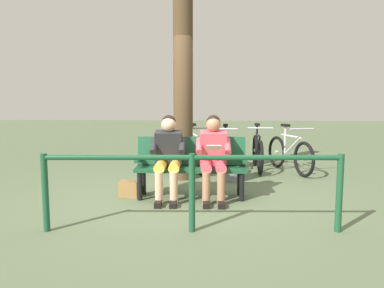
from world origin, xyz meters
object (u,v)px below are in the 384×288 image
(bench, at_px, (191,162))
(bicycle_green, at_px, (225,154))
(bicycle_orange, at_px, (258,152))
(bicycle_silver, at_px, (195,152))
(person_companion, at_px, (168,153))
(bicycle_red, at_px, (170,152))
(tree_trunk, at_px, (183,68))
(bicycle_black, at_px, (289,154))
(handbag, at_px, (130,189))
(person_reading, at_px, (213,153))
(litter_bin, at_px, (231,159))

(bench, xyz_separation_m, bicycle_green, (-0.57, -1.89, -0.15))
(bicycle_orange, xyz_separation_m, bicycle_silver, (1.27, 0.07, 0.00))
(person_companion, relative_size, bicycle_orange, 0.71)
(bicycle_green, height_order, bicycle_red, same)
(person_companion, relative_size, tree_trunk, 0.31)
(person_companion, height_order, bicycle_red, person_companion)
(bench, relative_size, bicycle_black, 1.00)
(handbag, height_order, bicycle_black, bicycle_black)
(bench, xyz_separation_m, bicycle_red, (0.56, -2.14, -0.15))
(tree_trunk, bearing_deg, bench, 99.68)
(person_reading, height_order, person_companion, same)
(person_companion, bearing_deg, handbag, -8.18)
(person_reading, relative_size, litter_bin, 1.57)
(litter_bin, relative_size, bicycle_black, 0.48)
(bench, xyz_separation_m, bicycle_black, (-1.83, -1.94, -0.15))
(bicycle_orange, xyz_separation_m, bicycle_red, (1.79, -0.01, 0.00))
(litter_bin, bearing_deg, person_reading, 74.87)
(bench, distance_m, bicycle_orange, 2.47)
(bench, relative_size, bicycle_orange, 0.96)
(tree_trunk, bearing_deg, person_companion, 85.34)
(person_reading, distance_m, bicycle_orange, 2.49)
(litter_bin, distance_m, bicycle_black, 1.49)
(litter_bin, height_order, bicycle_red, bicycle_red)
(tree_trunk, bearing_deg, handbag, 62.00)
(person_reading, relative_size, bicycle_orange, 0.71)
(bench, height_order, bicycle_red, bicycle_red)
(litter_bin, xyz_separation_m, bicycle_orange, (-0.59, -1.10, -0.03))
(bench, distance_m, person_companion, 0.39)
(bicycle_red, bearing_deg, handbag, -26.63)
(bicycle_orange, bearing_deg, litter_bin, -26.92)
(bicycle_black, xyz_separation_m, bicycle_silver, (1.87, -0.12, 0.00))
(person_companion, xyz_separation_m, handbag, (0.58, -0.07, -0.54))
(bicycle_black, bearing_deg, bicycle_orange, -126.56)
(person_reading, xyz_separation_m, bicycle_green, (-0.25, -2.05, -0.31))
(tree_trunk, distance_m, bicycle_black, 2.69)
(handbag, relative_size, bicycle_green, 0.18)
(handbag, distance_m, bicycle_black, 3.42)
(person_reading, xyz_separation_m, bicycle_orange, (-0.91, -2.29, -0.31))
(tree_trunk, height_order, bicycle_red, tree_trunk)
(tree_trunk, relative_size, litter_bin, 5.11)
(handbag, height_order, bicycle_silver, bicycle_silver)
(handbag, relative_size, tree_trunk, 0.08)
(tree_trunk, height_order, bicycle_black, tree_trunk)
(handbag, bearing_deg, bicycle_orange, -133.69)
(bicycle_silver, bearing_deg, tree_trunk, -25.55)
(person_reading, relative_size, bicycle_black, 0.75)
(tree_trunk, xyz_separation_m, bicycle_red, (0.35, -0.94, -1.60))
(bench, xyz_separation_m, bicycle_orange, (-1.23, -2.13, -0.15))
(handbag, distance_m, bicycle_orange, 3.10)
(person_reading, relative_size, bicycle_green, 0.71)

